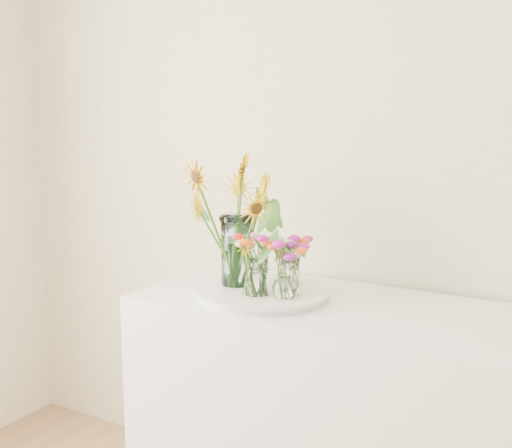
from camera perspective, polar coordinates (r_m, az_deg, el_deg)
name	(u,v)px	position (r m, az deg, el deg)	size (l,w,h in m)	color
counter	(341,433)	(2.30, 7.58, -17.93)	(1.40, 0.60, 0.90)	white
tray	(262,294)	(2.20, 0.52, -6.23)	(0.43, 0.43, 0.03)	white
mason_jar	(237,250)	(2.22, -1.73, -2.36)	(0.11, 0.11, 0.25)	silver
sunflower_bouquet	(236,218)	(2.20, -1.75, 0.55)	(0.63, 0.63, 0.48)	#E4B304
small_vase_a	(256,277)	(2.11, 0.04, -4.73)	(0.08, 0.08, 0.13)	white
wildflower_posy_a	(256,264)	(2.10, 0.04, -3.54)	(0.20, 0.20, 0.22)	#E95314
small_vase_b	(285,280)	(2.08, 2.62, -4.99)	(0.09, 0.09, 0.13)	white
wildflower_posy_b	(285,266)	(2.07, 2.63, -3.78)	(0.19, 0.19, 0.22)	#E95314
small_vase_c	(291,273)	(2.23, 3.11, -4.34)	(0.06, 0.06, 0.10)	white
wildflower_posy_c	(291,260)	(2.22, 3.12, -3.21)	(0.18, 0.18, 0.19)	#E95314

